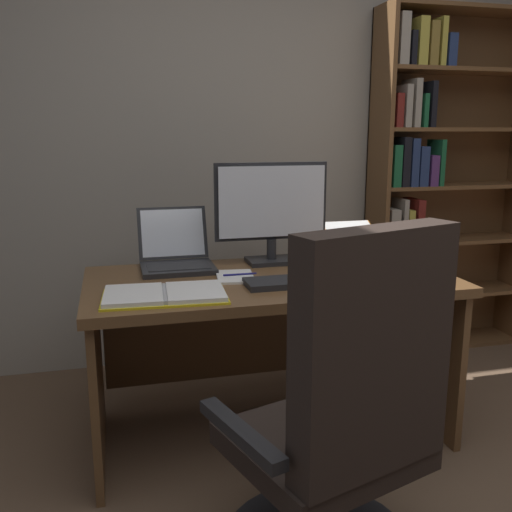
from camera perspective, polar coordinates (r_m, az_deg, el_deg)
wall_back at (r=3.29m, az=0.77°, el=14.55°), size 4.66×0.12×2.84m
desk at (r=2.47m, az=0.93°, el=-6.09°), size 1.50×0.74×0.71m
bookshelf at (r=3.51m, az=17.58°, el=7.32°), size 0.99×0.27×1.97m
office_chair at (r=1.70m, az=8.65°, el=-17.68°), size 0.70×0.62×1.07m
monitor at (r=2.55m, az=1.56°, el=4.46°), size 0.52×0.16×0.46m
laptop at (r=2.51m, az=-8.07°, el=0.02°), size 0.31×0.34×0.25m
keyboard at (r=2.23m, az=4.28°, el=-2.58°), size 0.42×0.15×0.02m
computer_mouse at (r=2.34m, az=11.27°, el=-1.87°), size 0.06×0.10×0.04m
reading_stand_with_book at (r=2.79m, az=9.92°, el=1.64°), size 0.27×0.30×0.15m
open_binder at (r=2.08m, az=-9.20°, el=-3.84°), size 0.46×0.29×0.02m
notepad at (r=2.32m, az=-2.11°, el=-2.10°), size 0.17×0.23×0.01m
pen at (r=2.33m, az=-1.63°, el=-1.86°), size 0.14×0.01×0.01m
coffee_mug at (r=2.56m, az=14.23°, el=-0.08°), size 0.10×0.10×0.10m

